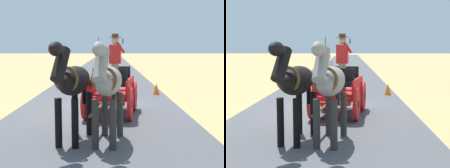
{
  "view_description": "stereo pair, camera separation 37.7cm",
  "coord_description": "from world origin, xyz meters",
  "views": [
    {
      "loc": [
        -0.37,
        11.15,
        2.11
      ],
      "look_at": [
        -0.42,
        2.19,
        1.1
      ],
      "focal_mm": 52.79,
      "sensor_mm": 36.0,
      "label": 1
    },
    {
      "loc": [
        -0.75,
        11.15,
        2.11
      ],
      "look_at": [
        -0.42,
        2.19,
        1.1
      ],
      "focal_mm": 52.79,
      "sensor_mm": 36.0,
      "label": 2
    }
  ],
  "objects": [
    {
      "name": "ground_plane",
      "position": [
        0.0,
        0.0,
        0.0
      ],
      "size": [
        200.0,
        200.0,
        0.0
      ],
      "primitive_type": "plane",
      "color": "tan"
    },
    {
      "name": "road_surface",
      "position": [
        0.0,
        0.0,
        0.0
      ],
      "size": [
        5.63,
        160.0,
        0.01
      ],
      "primitive_type": "cube",
      "color": "#4C4C51",
      "rests_on": "ground"
    },
    {
      "name": "horse_drawn_carriage",
      "position": [
        -0.41,
        1.07,
        0.82
      ],
      "size": [
        1.77,
        4.51,
        2.5
      ],
      "color": "red",
      "rests_on": "ground"
    },
    {
      "name": "horse_near_side",
      "position": [
        -0.32,
        4.13,
        1.32
      ],
      "size": [
        0.81,
        2.15,
        2.21
      ],
      "color": "gray",
      "rests_on": "ground"
    },
    {
      "name": "horse_off_side",
      "position": [
        0.44,
        4.01,
        1.32
      ],
      "size": [
        0.88,
        2.15,
        2.21
      ],
      "color": "black",
      "rests_on": "ground"
    },
    {
      "name": "traffic_cone",
      "position": [
        -2.43,
        -3.35,
        0.25
      ],
      "size": [
        0.32,
        0.32,
        0.5
      ],
      "primitive_type": "cone",
      "color": "orange",
      "rests_on": "ground"
    }
  ]
}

